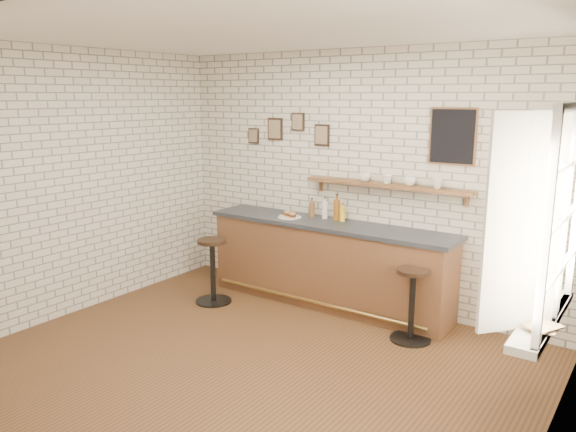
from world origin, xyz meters
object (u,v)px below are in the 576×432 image
(bitters_bottle_brown, at_px, (312,209))
(bar_stool_right, at_px, (412,302))
(shelf_cup_a, at_px, (365,177))
(book_lower, at_px, (532,325))
(bar_stool_left, at_px, (213,269))
(shelf_cup_b, at_px, (387,179))
(bar_counter, at_px, (328,263))
(ciabatta_sandwich, at_px, (290,214))
(condiment_bottle_yellow, at_px, (342,214))
(book_upper, at_px, (532,322))
(shelf_cup_d, at_px, (437,184))
(bitters_bottle_white, at_px, (325,210))
(shelf_cup_c, at_px, (410,181))
(sandwich_plate, at_px, (289,217))
(bitters_bottle_amber, at_px, (337,210))

(bitters_bottle_brown, distance_m, bar_stool_right, 1.80)
(shelf_cup_a, relative_size, book_lower, 0.57)
(bar_stool_left, bearing_deg, shelf_cup_b, 27.72)
(bar_counter, relative_size, ciabatta_sandwich, 14.56)
(condiment_bottle_yellow, relative_size, shelf_cup_b, 1.95)
(bar_counter, xyz_separation_m, book_upper, (2.60, -1.66, 0.45))
(condiment_bottle_yellow, relative_size, shelf_cup_d, 1.98)
(condiment_bottle_yellow, height_order, shelf_cup_b, shelf_cup_b)
(shelf_cup_a, relative_size, shelf_cup_d, 1.18)
(bar_counter, relative_size, bar_stool_right, 4.07)
(bitters_bottle_white, relative_size, bar_stool_left, 0.33)
(ciabatta_sandwich, bearing_deg, shelf_cup_c, 10.17)
(sandwich_plate, distance_m, bar_stool_right, 1.89)
(bitters_bottle_white, relative_size, book_lower, 1.16)
(sandwich_plate, height_order, shelf_cup_b, shelf_cup_b)
(bitters_bottle_brown, bearing_deg, shelf_cup_c, 2.32)
(bitters_bottle_brown, bearing_deg, sandwich_plate, -133.29)
(ciabatta_sandwich, distance_m, bitters_bottle_white, 0.43)
(bitters_bottle_white, xyz_separation_m, shelf_cup_c, (1.05, 0.05, 0.44))
(bar_counter, relative_size, bitters_bottle_brown, 13.37)
(shelf_cup_a, relative_size, shelf_cup_b, 1.16)
(sandwich_plate, bearing_deg, bar_stool_right, -11.15)
(bar_counter, xyz_separation_m, shelf_cup_a, (0.35, 0.20, 1.04))
(shelf_cup_a, bearing_deg, bar_stool_right, -71.27)
(sandwich_plate, distance_m, bitters_bottle_amber, 0.59)
(bitters_bottle_brown, relative_size, bitters_bottle_white, 0.89)
(shelf_cup_c, xyz_separation_m, book_upper, (1.70, -1.86, -0.59))
(shelf_cup_b, bearing_deg, bar_stool_right, -114.32)
(bar_stool_left, relative_size, shelf_cup_d, 7.25)
(shelf_cup_c, bearing_deg, bitters_bottle_amber, 112.69)
(bar_stool_right, bearing_deg, shelf_cup_c, 118.94)
(book_lower, bearing_deg, book_upper, 92.78)
(bar_counter, bearing_deg, book_upper, -32.56)
(condiment_bottle_yellow, height_order, book_upper, condiment_bottle_yellow)
(bar_stool_left, relative_size, shelf_cup_b, 7.13)
(shelf_cup_a, distance_m, shelf_cup_b, 0.28)
(bar_stool_right, relative_size, book_upper, 3.32)
(sandwich_plate, relative_size, bar_stool_left, 0.36)
(sandwich_plate, distance_m, ciabatta_sandwich, 0.04)
(bar_stool_left, distance_m, shelf_cup_d, 2.80)
(condiment_bottle_yellow, bearing_deg, book_upper, -35.90)
(ciabatta_sandwich, height_order, shelf_cup_c, shelf_cup_c)
(bar_stool_left, distance_m, bar_stool_right, 2.43)
(shelf_cup_c, relative_size, book_lower, 0.58)
(bitters_bottle_white, relative_size, shelf_cup_b, 2.36)
(book_lower, bearing_deg, shelf_cup_b, 139.32)
(bitters_bottle_brown, height_order, bitters_bottle_amber, bitters_bottle_amber)
(bitters_bottle_amber, distance_m, shelf_cup_c, 0.98)
(ciabatta_sandwich, relative_size, book_upper, 0.93)
(bar_stool_right, height_order, shelf_cup_b, shelf_cup_b)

